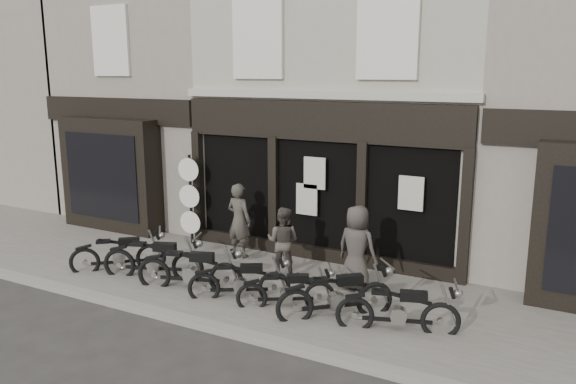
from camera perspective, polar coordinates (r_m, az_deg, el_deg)
The scene contains 17 objects.
ground_plane at distance 11.39m, azimuth -3.56°, elevation -11.52°, with size 90.00×90.00×0.00m, color #2D2B28.
pavement at distance 12.08m, azimuth -1.30°, elevation -9.77°, with size 30.00×4.20×0.12m, color #615B55.
kerb at distance 10.42m, azimuth -7.26°, elevation -13.55°, with size 30.00×0.25×0.13m, color gray.
central_building at distance 15.82m, azimuth 7.77°, elevation 10.24°, with size 7.30×6.22×8.34m.
neighbour_left at distance 18.95m, azimuth -10.91°, elevation 10.29°, with size 5.60×6.73×8.34m.
filler_left at distance 24.93m, azimuth -25.75°, elevation 9.85°, with size 11.00×6.00×8.20m, color gray.
motorcycle_0 at distance 13.50m, azimuth -16.75°, elevation -6.35°, with size 1.79×1.58×1.03m.
motorcycle_1 at distance 12.80m, azimuth -13.41°, elevation -7.03°, with size 2.20×1.09×1.10m.
motorcycle_2 at distance 11.99m, azimuth -9.83°, elevation -8.18°, with size 2.24×1.00×1.11m.
motorcycle_3 at distance 11.42m, azimuth -4.85°, elevation -9.35°, with size 1.86×1.27×0.99m.
motorcycle_4 at distance 10.99m, azimuth -0.10°, elevation -10.33°, with size 1.73×1.20×0.92m.
motorcycle_5 at distance 10.60m, azimuth 4.97°, elevation -10.86°, with size 1.86×1.69×1.08m.
motorcycle_6 at distance 10.21m, azimuth 11.21°, elevation -12.10°, with size 2.09×0.97×1.04m.
man_left at distance 13.69m, azimuth -4.99°, elevation -2.88°, with size 0.67×0.44×1.83m, color #3F3B34.
man_centre at distance 12.44m, azimuth -0.52°, elevation -5.03°, with size 0.75×0.59×1.55m, color #473F39.
man_right at distance 11.70m, azimuth 7.00°, elevation -5.64°, with size 0.87×0.57×1.78m, color #3E3934.
advert_sign_post at distance 14.85m, azimuth -9.90°, elevation -1.14°, with size 0.61×0.39×2.48m.
Camera 1 is at (5.51, -8.87, 4.55)m, focal length 35.00 mm.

